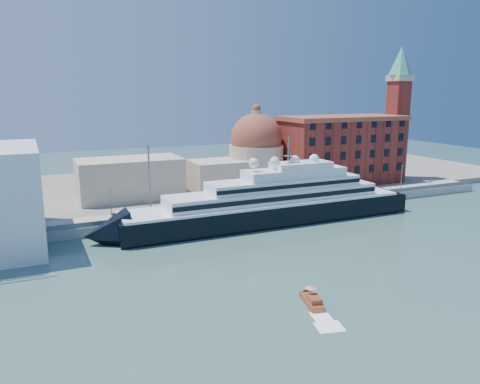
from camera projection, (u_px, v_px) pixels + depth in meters
name	position (u px, v px, depth m)	size (l,w,h in m)	color
ground	(285.00, 255.00, 97.34)	(400.00, 400.00, 0.00)	#335952
quay	(223.00, 212.00, 127.34)	(180.00, 10.00, 2.50)	gray
land	(178.00, 186.00, 163.89)	(260.00, 72.00, 2.00)	slate
quay_fence	(229.00, 209.00, 122.95)	(180.00, 0.10, 1.20)	slate
superyacht	(259.00, 207.00, 119.11)	(86.65, 12.01, 25.90)	black
water_taxi	(312.00, 300.00, 74.56)	(3.66, 6.87, 3.11)	brown
warehouse	(341.00, 149.00, 161.75)	(43.00, 19.00, 23.25)	maroon
campanile	(398.00, 105.00, 168.31)	(8.40, 8.40, 47.00)	maroon
church	(213.00, 163.00, 149.01)	(66.00, 18.00, 25.50)	beige
lamp_posts	(179.00, 186.00, 118.87)	(120.80, 2.40, 18.00)	slate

